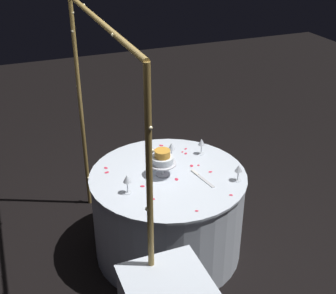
{
  "coord_description": "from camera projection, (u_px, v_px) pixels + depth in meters",
  "views": [
    {
      "loc": [
        -2.86,
        1.13,
        2.64
      ],
      "look_at": [
        0.0,
        0.0,
        1.01
      ],
      "focal_mm": 48.28,
      "sensor_mm": 36.0,
      "label": 1
    }
  ],
  "objects": [
    {
      "name": "tiered_cake",
      "position": [
        162.0,
        159.0,
        3.53
      ],
      "size": [
        0.22,
        0.22,
        0.22
      ],
      "color": "silver",
      "rests_on": "main_table"
    },
    {
      "name": "rose_petal_8",
      "position": [
        107.0,
        172.0,
        3.62
      ],
      "size": [
        0.03,
        0.04,
        0.0
      ],
      "primitive_type": "ellipsoid",
      "rotation": [
        0.0,
        0.0,
        4.87
      ],
      "color": "#E02D47",
      "rests_on": "main_table"
    },
    {
      "name": "rose_petal_9",
      "position": [
        161.0,
        145.0,
        4.03
      ],
      "size": [
        0.04,
        0.05,
        0.0
      ],
      "primitive_type": "ellipsoid",
      "rotation": [
        0.0,
        0.0,
        4.12
      ],
      "color": "#E02D47",
      "rests_on": "main_table"
    },
    {
      "name": "main_table",
      "position": [
        168.0,
        213.0,
        3.77
      ],
      "size": [
        1.26,
        1.26,
        0.76
      ],
      "color": "silver",
      "rests_on": "ground"
    },
    {
      "name": "wine_glass_2",
      "position": [
        127.0,
        180.0,
        3.31
      ],
      "size": [
        0.06,
        0.06,
        0.15
      ],
      "color": "silver",
      "rests_on": "main_table"
    },
    {
      "name": "decorative_arch",
      "position": [
        105.0,
        119.0,
        3.17
      ],
      "size": [
        1.94,
        0.06,
        2.03
      ],
      "color": "olive",
      "rests_on": "ground"
    },
    {
      "name": "rose_petal_6",
      "position": [
        142.0,
        186.0,
        3.44
      ],
      "size": [
        0.04,
        0.04,
        0.0
      ],
      "primitive_type": "ellipsoid",
      "rotation": [
        0.0,
        0.0,
        4.28
      ],
      "color": "#E02D47",
      "rests_on": "main_table"
    },
    {
      "name": "rose_petal_3",
      "position": [
        177.0,
        179.0,
        3.53
      ],
      "size": [
        0.04,
        0.03,
        0.0
      ],
      "primitive_type": "ellipsoid",
      "rotation": [
        0.0,
        0.0,
        6.16
      ],
      "color": "#E02D47",
      "rests_on": "main_table"
    },
    {
      "name": "rose_petal_1",
      "position": [
        231.0,
        195.0,
        3.34
      ],
      "size": [
        0.03,
        0.03,
        0.0
      ],
      "primitive_type": "ellipsoid",
      "rotation": [
        0.0,
        0.0,
        4.01
      ],
      "color": "#E02D47",
      "rests_on": "main_table"
    },
    {
      "name": "rose_petal_14",
      "position": [
        172.0,
        166.0,
        3.71
      ],
      "size": [
        0.04,
        0.04,
        0.0
      ],
      "primitive_type": "ellipsoid",
      "rotation": [
        0.0,
        0.0,
        1.18
      ],
      "color": "#E02D47",
      "rests_on": "main_table"
    },
    {
      "name": "rose_petal_13",
      "position": [
        154.0,
        150.0,
        3.96
      ],
      "size": [
        0.04,
        0.04,
        0.0
      ],
      "primitive_type": "ellipsoid",
      "rotation": [
        0.0,
        0.0,
        5.31
      ],
      "color": "#E02D47",
      "rests_on": "main_table"
    },
    {
      "name": "rose_petal_0",
      "position": [
        168.0,
        151.0,
        3.94
      ],
      "size": [
        0.04,
        0.04,
        0.0
      ],
      "primitive_type": "ellipsoid",
      "rotation": [
        0.0,
        0.0,
        2.34
      ],
      "color": "#E02D47",
      "rests_on": "main_table"
    },
    {
      "name": "wine_glass_3",
      "position": [
        238.0,
        169.0,
        3.47
      ],
      "size": [
        0.06,
        0.06,
        0.14
      ],
      "color": "silver",
      "rests_on": "main_table"
    },
    {
      "name": "wine_glass_1",
      "position": [
        172.0,
        147.0,
        3.76
      ],
      "size": [
        0.06,
        0.06,
        0.16
      ],
      "color": "silver",
      "rests_on": "main_table"
    },
    {
      "name": "rose_petal_4",
      "position": [
        198.0,
        165.0,
        3.72
      ],
      "size": [
        0.03,
        0.03,
        0.0
      ],
      "primitive_type": "ellipsoid",
      "rotation": [
        0.0,
        0.0,
        5.93
      ],
      "color": "#E02D47",
      "rests_on": "main_table"
    },
    {
      "name": "cake_knife",
      "position": [
        201.0,
        177.0,
        3.55
      ],
      "size": [
        0.29,
        0.07,
        0.01
      ],
      "color": "silver",
      "rests_on": "main_table"
    },
    {
      "name": "rose_petal_2",
      "position": [
        192.0,
        166.0,
        3.71
      ],
      "size": [
        0.04,
        0.04,
        0.0
      ],
      "primitive_type": "ellipsoid",
      "rotation": [
        0.0,
        0.0,
        2.83
      ],
      "color": "#E02D47",
      "rests_on": "main_table"
    },
    {
      "name": "rose_petal_7",
      "position": [
        210.0,
        172.0,
        3.63
      ],
      "size": [
        0.02,
        0.03,
        0.0
      ],
      "primitive_type": "ellipsoid",
      "rotation": [
        0.0,
        0.0,
        4.68
      ],
      "color": "#E02D47",
      "rests_on": "main_table"
    },
    {
      "name": "wine_glass_0",
      "position": [
        201.0,
        143.0,
        3.85
      ],
      "size": [
        0.06,
        0.06,
        0.14
      ],
      "color": "silver",
      "rests_on": "main_table"
    },
    {
      "name": "rose_petal_12",
      "position": [
        153.0,
        199.0,
        3.29
      ],
      "size": [
        0.04,
        0.03,
        0.0
      ],
      "primitive_type": "ellipsoid",
      "rotation": [
        0.0,
        0.0,
        0.52
      ],
      "color": "#E02D47",
      "rests_on": "main_table"
    },
    {
      "name": "ground_plane",
      "position": [
        168.0,
        249.0,
        3.95
      ],
      "size": [
        12.0,
        12.0,
        0.0
      ],
      "primitive_type": "plane",
      "color": "black"
    },
    {
      "name": "rose_petal_15",
      "position": [
        182.0,
        152.0,
        3.93
      ],
      "size": [
        0.03,
        0.03,
        0.0
      ],
      "primitive_type": "ellipsoid",
      "rotation": [
        0.0,
        0.0,
        5.49
      ],
      "color": "#E02D47",
      "rests_on": "main_table"
    },
    {
      "name": "rose_petal_16",
      "position": [
        106.0,
        168.0,
        3.69
      ],
      "size": [
        0.05,
        0.04,
        0.0
      ],
      "primitive_type": "ellipsoid",
      "rotation": [
        0.0,
        0.0,
        3.64
      ],
      "color": "#E02D47",
      "rests_on": "main_table"
    },
    {
      "name": "rose_petal_11",
      "position": [
        197.0,
        211.0,
        3.16
      ],
      "size": [
        0.03,
        0.03,
        0.0
      ],
      "primitive_type": "ellipsoid",
      "rotation": [
        0.0,
        0.0,
        4.39
      ],
      "color": "#E02D47",
      "rests_on": "main_table"
    },
    {
      "name": "rose_petal_10",
      "position": [
        186.0,
        153.0,
        3.9
      ],
      "size": [
        0.04,
        0.04,
        0.0
      ],
      "primitive_type": "ellipsoid",
      "rotation": [
        0.0,
        0.0,
        5.59
      ],
      "color": "#E02D47",
      "rests_on": "main_table"
    },
    {
      "name": "rose_petal_5",
      "position": [
        186.0,
        149.0,
        3.98
      ],
      "size": [
        0.03,
        0.03,
        0.0
      ],
      "primitive_type": "ellipsoid",
      "rotation": [
        0.0,
        0.0,
        5.27
      ],
      "color": "#E02D47",
      "rests_on": "main_table"
    }
  ]
}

